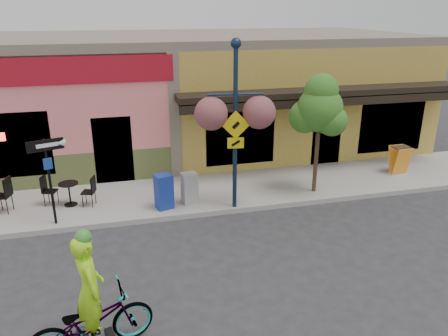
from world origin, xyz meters
name	(u,v)px	position (x,y,z in m)	size (l,w,h in m)	color
ground	(233,222)	(0.00, 0.00, 0.00)	(90.00, 90.00, 0.00)	#2D2D30
sidewalk	(216,191)	(0.00, 2.00, 0.07)	(24.00, 3.00, 0.15)	#9E9B93
curb	(227,211)	(0.00, 0.55, 0.07)	(24.00, 0.12, 0.15)	#A8A59E
building	(185,91)	(0.00, 7.50, 2.25)	(18.20, 8.20, 4.50)	#F27778
bicycle	(91,323)	(-3.53, -3.96, 0.55)	(0.74, 2.11, 1.11)	maroon
cyclist_rider	(91,302)	(-3.48, -3.96, 0.96)	(0.70, 0.46, 1.93)	#AAF91A
lamp_post	(235,127)	(0.23, 0.65, 2.47)	(1.48, 0.59, 4.64)	#13253D
one_way_sign	(50,183)	(-4.59, 0.80, 1.30)	(0.88, 0.19, 2.30)	black
cafe_set_right	(69,191)	(-4.30, 1.90, 0.59)	(1.47, 0.73, 0.88)	black
newspaper_box_blue	(164,191)	(-1.71, 1.05, 0.65)	(0.45, 0.40, 0.99)	#193398
newspaper_box_grey	(190,188)	(-0.95, 1.22, 0.60)	(0.42, 0.38, 0.90)	#A1A1A1
street_tree	(318,134)	(2.92, 1.14, 1.97)	(1.42, 1.42, 3.64)	#3D7A26
sandwich_board	(403,161)	(6.39, 1.70, 0.62)	(0.57, 0.42, 0.95)	orange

